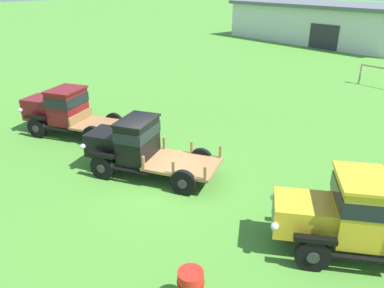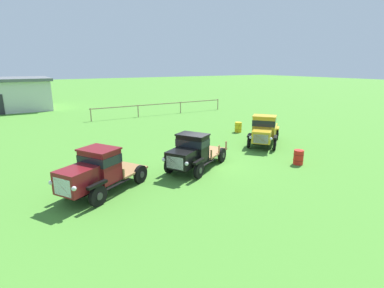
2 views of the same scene
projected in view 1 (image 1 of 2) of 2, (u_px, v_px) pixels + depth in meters
ground_plane at (159, 180)px, 13.34m from camera, size 240.00×240.00×0.00m
farm_shed at (323, 22)px, 41.77m from camera, size 20.49×9.57×4.13m
vintage_truck_foreground_near at (63, 109)px, 16.97m from camera, size 4.79×3.77×2.14m
vintage_truck_second_in_line at (136, 145)px, 13.51m from camera, size 5.08×3.91×2.09m
vintage_truck_midrow_center at (370, 217)px, 9.39m from camera, size 4.88×4.47×2.22m
oil_drum_near_fence at (191, 288)px, 8.15m from camera, size 0.60×0.60×0.87m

